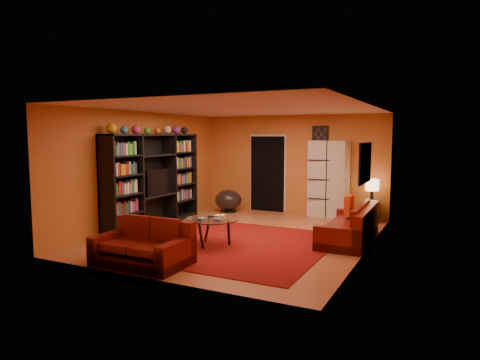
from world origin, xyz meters
The scene contains 20 objects.
floor centered at (0.00, 0.00, 0.00)m, with size 6.00×6.00×0.00m, color brown.
ceiling centered at (0.00, 0.00, 2.60)m, with size 6.00×6.00×0.00m, color white.
wall_back centered at (0.00, 3.00, 1.30)m, with size 6.00×6.00×0.00m, color #BB6729.
wall_front centered at (0.00, -3.00, 1.30)m, with size 6.00×6.00×0.00m, color #BB6729.
wall_left centered at (-2.50, 0.00, 1.30)m, with size 6.00×6.00×0.00m, color #BB6729.
wall_right centered at (2.50, 0.00, 1.30)m, with size 6.00×6.00×0.00m, color #BB6729.
rug centered at (0.10, -0.70, 0.01)m, with size 3.60×3.60×0.01m, color #5B0A0A.
doorway centered at (-0.70, 2.96, 1.02)m, with size 0.95×0.10×2.04m, color black.
wall_art_right centered at (2.48, -0.30, 1.60)m, with size 0.03×1.00×0.70m, color black.
wall_art_back centered at (0.75, 2.98, 2.05)m, with size 0.42×0.03×0.52m, color black.
entertainment_unit centered at (-2.27, 0.00, 1.05)m, with size 0.45×3.00×2.10m, color black.
tv centered at (-2.23, 0.06, 1.01)m, with size 0.13×1.01×0.58m, color black.
sofa centered at (2.14, 0.53, 0.29)m, with size 0.92×2.13×0.85m.
loveseat centered at (-0.58, -2.42, 0.28)m, with size 1.50×0.91×0.85m.
throw_pillow centered at (1.95, 0.99, 0.63)m, with size 0.12×0.42×0.42m, color red.
coffee_table centered at (-0.18, -0.95, 0.46)m, with size 1.01×1.01×0.50m.
storage_cabinet centered at (1.03, 2.80, 0.97)m, with size 0.97×0.43×1.94m, color beige.
bowl_chair centered at (-1.59, 2.35, 0.32)m, with size 0.73×0.73×0.59m.
side_table centered at (2.13, 2.68, 0.25)m, with size 0.40×0.40×0.50m, color black.
table_lamp centered at (2.13, 2.68, 0.88)m, with size 0.32×0.32×0.53m.
Camera 1 is at (3.81, -7.79, 2.07)m, focal length 32.00 mm.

